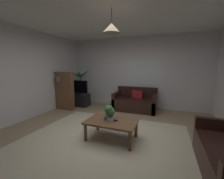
# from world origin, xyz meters

# --- Properties ---
(floor) EXTENTS (5.40, 5.49, 0.02)m
(floor) POSITION_xyz_m (0.00, 0.00, -0.01)
(floor) COLOR #9E8466
(floor) RESTS_ON ground
(rug) EXTENTS (3.51, 3.02, 0.01)m
(rug) POSITION_xyz_m (0.00, -0.20, 0.00)
(rug) COLOR beige
(rug) RESTS_ON ground
(wall_back) EXTENTS (5.52, 0.06, 2.72)m
(wall_back) POSITION_xyz_m (0.00, 2.78, 1.36)
(wall_back) COLOR silver
(wall_back) RESTS_ON ground
(wall_left) EXTENTS (0.06, 5.49, 2.72)m
(wall_left) POSITION_xyz_m (-2.73, 0.00, 1.36)
(wall_left) COLOR silver
(wall_left) RESTS_ON ground
(ceiling) EXTENTS (5.40, 5.49, 0.02)m
(ceiling) POSITION_xyz_m (0.00, 0.00, 2.73)
(ceiling) COLOR white
(window_pane) EXTENTS (1.30, 0.01, 0.92)m
(window_pane) POSITION_xyz_m (0.34, 2.75, 1.39)
(window_pane) COLOR white
(couch_under_window) EXTENTS (1.52, 0.84, 0.82)m
(couch_under_window) POSITION_xyz_m (0.15, 2.26, 0.27)
(couch_under_window) COLOR black
(couch_under_window) RESTS_ON ground
(coffee_table) EXTENTS (1.09, 0.70, 0.42)m
(coffee_table) POSITION_xyz_m (0.13, -0.05, 0.36)
(coffee_table) COLOR brown
(coffee_table) RESTS_ON ground
(book_on_table_0) EXTENTS (0.13, 0.10, 0.03)m
(book_on_table_0) POSITION_xyz_m (0.04, -0.04, 0.44)
(book_on_table_0) COLOR #2D4C8C
(book_on_table_0) RESTS_ON coffee_table
(book_on_table_1) EXTENTS (0.14, 0.10, 0.02)m
(book_on_table_1) POSITION_xyz_m (0.05, -0.04, 0.46)
(book_on_table_1) COLOR #72387F
(book_on_table_1) RESTS_ON coffee_table
(book_on_table_2) EXTENTS (0.15, 0.11, 0.02)m
(book_on_table_2) POSITION_xyz_m (0.04, -0.05, 0.48)
(book_on_table_2) COLOR #2D4C8C
(book_on_table_2) RESTS_ON coffee_table
(remote_on_table_0) EXTENTS (0.17, 0.11, 0.02)m
(remote_on_table_0) POSITION_xyz_m (0.18, -0.05, 0.44)
(remote_on_table_0) COLOR black
(remote_on_table_0) RESTS_ON coffee_table
(potted_plant_on_table) EXTENTS (0.22, 0.24, 0.35)m
(potted_plant_on_table) POSITION_xyz_m (0.09, -0.05, 0.61)
(potted_plant_on_table) COLOR beige
(potted_plant_on_table) RESTS_ON coffee_table
(tv_stand) EXTENTS (0.90, 0.44, 0.50)m
(tv_stand) POSITION_xyz_m (-2.15, 2.00, 0.25)
(tv_stand) COLOR black
(tv_stand) RESTS_ON ground
(tv) EXTENTS (0.89, 0.16, 0.55)m
(tv) POSITION_xyz_m (-2.15, 1.98, 0.78)
(tv) COLOR black
(tv) RESTS_ON tv_stand
(potted_palm_corner) EXTENTS (0.78, 0.79, 1.49)m
(potted_palm_corner) POSITION_xyz_m (-2.33, 2.47, 0.62)
(potted_palm_corner) COLOR #4C4C51
(potted_palm_corner) RESTS_ON ground
(bookshelf_corner) EXTENTS (0.70, 0.31, 1.40)m
(bookshelf_corner) POSITION_xyz_m (-2.33, 1.40, 0.72)
(bookshelf_corner) COLOR brown
(bookshelf_corner) RESTS_ON ground
(pendant_lamp) EXTENTS (0.36, 0.36, 0.48)m
(pendant_lamp) POSITION_xyz_m (0.13, -0.05, 2.33)
(pendant_lamp) COLOR black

